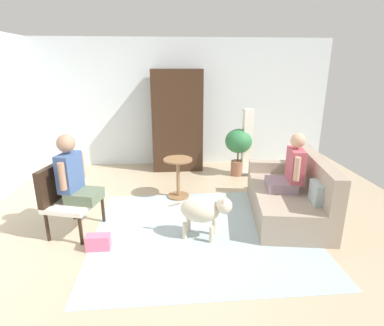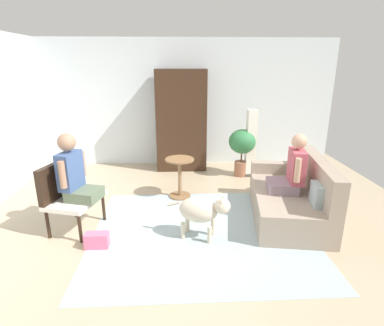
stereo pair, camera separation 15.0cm
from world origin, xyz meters
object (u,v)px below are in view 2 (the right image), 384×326
object	(u,v)px
dog	(201,210)
person_on_couch	(292,170)
armchair	(66,191)
armoire_cabinet	(181,120)
column_lamp	(251,144)
couch	(293,198)
round_end_table	(180,176)
handbag	(97,240)
potted_plant	(242,145)
person_on_armchair	(74,173)

from	to	relation	value
dog	person_on_couch	bearing A→B (deg)	20.57
armchair	armoire_cabinet	world-z (taller)	armoire_cabinet
dog	column_lamp	distance (m)	2.54
couch	column_lamp	size ratio (longest dim) A/B	1.39
couch	round_end_table	size ratio (longest dim) A/B	2.73
dog	column_lamp	size ratio (longest dim) A/B	0.60
handbag	person_on_couch	bearing A→B (deg)	14.12
couch	armchair	size ratio (longest dim) A/B	1.99
handbag	couch	bearing A→B (deg)	14.09
couch	column_lamp	xyz separation A→B (m)	(-0.22, 1.76, 0.35)
couch	armchair	bearing A→B (deg)	-177.10
potted_plant	handbag	size ratio (longest dim) A/B	3.30
dog	column_lamp	bearing A→B (deg)	63.24
round_end_table	potted_plant	distance (m)	1.59
round_end_table	armoire_cabinet	world-z (taller)	armoire_cabinet
column_lamp	handbag	world-z (taller)	column_lamp
armchair	person_on_couch	distance (m)	3.06
armchair	person_on_couch	size ratio (longest dim) A/B	1.11
armoire_cabinet	dog	bearing A→B (deg)	-86.03
person_on_armchair	round_end_table	distance (m)	1.73
person_on_armchair	round_end_table	world-z (taller)	person_on_armchair
armchair	person_on_armchair	distance (m)	0.30
round_end_table	handbag	size ratio (longest dim) A/B	2.36
dog	armoire_cabinet	world-z (taller)	armoire_cabinet
person_on_couch	handbag	distance (m)	2.73
couch	handbag	world-z (taller)	couch
armoire_cabinet	column_lamp	bearing A→B (deg)	-23.35
armchair	column_lamp	distance (m)	3.47
round_end_table	handbag	xyz separation A→B (m)	(-1.03, -1.45, -0.28)
person_on_armchair	handbag	bearing A→B (deg)	-54.39
person_on_armchair	armoire_cabinet	xyz separation A→B (m)	(1.41, 2.53, 0.22)
person_on_armchair	dog	distance (m)	1.69
round_end_table	handbag	distance (m)	1.80
round_end_table	column_lamp	world-z (taller)	column_lamp
column_lamp	potted_plant	bearing A→B (deg)	174.47
person_on_couch	column_lamp	world-z (taller)	column_lamp
potted_plant	armoire_cabinet	world-z (taller)	armoire_cabinet
person_on_armchair	column_lamp	distance (m)	3.38
couch	potted_plant	bearing A→B (deg)	102.21
round_end_table	potted_plant	size ratio (longest dim) A/B	0.72
person_on_armchair	armoire_cabinet	world-z (taller)	armoire_cabinet
round_end_table	person_on_couch	bearing A→B (deg)	-27.51
person_on_armchair	armchair	bearing A→B (deg)	164.10
person_on_couch	person_on_armchair	bearing A→B (deg)	-176.35
couch	column_lamp	distance (m)	1.81
couch	column_lamp	world-z (taller)	column_lamp
round_end_table	dog	xyz separation A→B (m)	(0.25, -1.29, 0.01)
potted_plant	round_end_table	bearing A→B (deg)	-141.30
person_on_couch	round_end_table	xyz separation A→B (m)	(-1.55, 0.81, -0.35)
dog	column_lamp	xyz separation A→B (m)	(1.14, 2.26, 0.27)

